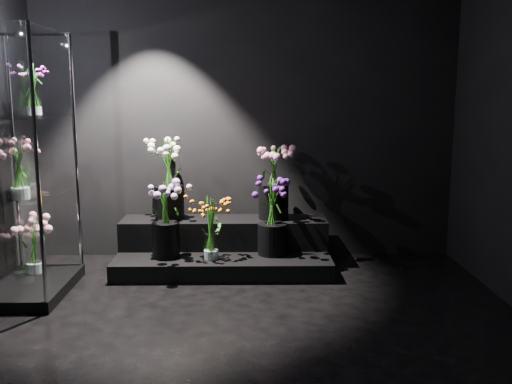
{
  "coord_description": "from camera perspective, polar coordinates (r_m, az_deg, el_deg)",
  "views": [
    {
      "loc": [
        0.02,
        -3.46,
        1.59
      ],
      "look_at": [
        0.09,
        1.2,
        0.77
      ],
      "focal_mm": 40.0,
      "sensor_mm": 36.0,
      "label": 1
    }
  ],
  "objects": [
    {
      "name": "bouquet_purple",
      "position": [
        5.04,
        1.64,
        -2.31
      ],
      "size": [
        0.38,
        0.38,
        0.67
      ],
      "rotation": [
        0.0,
        0.0,
        0.24
      ],
      "color": "black",
      "rests_on": "display_riser"
    },
    {
      "name": "bouquet_case_base_pink",
      "position": [
        5.1,
        -21.33,
        -4.77
      ],
      "size": [
        0.4,
        0.4,
        0.49
      ],
      "rotation": [
        0.0,
        0.0,
        0.31
      ],
      "color": "white",
      "rests_on": "display_case"
    },
    {
      "name": "bouquet_case_pink",
      "position": [
        4.54,
        -22.63,
        2.25
      ],
      "size": [
        0.36,
        0.36,
        0.45
      ],
      "rotation": [
        0.0,
        0.0,
        0.41
      ],
      "color": "white",
      "rests_on": "display_case"
    },
    {
      "name": "bouquet_pink_roses",
      "position": [
        5.27,
        1.78,
        1.23
      ],
      "size": [
        0.36,
        0.36,
        0.67
      ],
      "rotation": [
        0.0,
        0.0,
        0.02
      ],
      "color": "black",
      "rests_on": "display_riser"
    },
    {
      "name": "bouquet_cream_roses",
      "position": [
        5.32,
        -8.72,
        1.75
      ],
      "size": [
        0.5,
        0.5,
        0.74
      ],
      "rotation": [
        0.0,
        0.0,
        0.43
      ],
      "color": "black",
      "rests_on": "display_riser"
    },
    {
      "name": "display_riser",
      "position": [
        5.28,
        -3.23,
        -5.58
      ],
      "size": [
        1.9,
        0.85,
        0.42
      ],
      "color": "black",
      "rests_on": "floor"
    },
    {
      "name": "wall_back",
      "position": [
        5.46,
        -1.06,
        7.99
      ],
      "size": [
        4.0,
        0.0,
        4.0
      ],
      "primitive_type": "plane",
      "rotation": [
        1.57,
        0.0,
        0.0
      ],
      "color": "black",
      "rests_on": "floor"
    },
    {
      "name": "wall_front",
      "position": [
        1.47,
        -1.76,
        2.66
      ],
      "size": [
        4.0,
        0.0,
        4.0
      ],
      "primitive_type": "plane",
      "rotation": [
        -1.57,
        0.0,
        0.0
      ],
      "color": "black",
      "rests_on": "floor"
    },
    {
      "name": "display_case",
      "position": [
        4.75,
        -22.11,
        2.49
      ],
      "size": [
        0.56,
        0.94,
        2.06
      ],
      "color": "black",
      "rests_on": "floor"
    },
    {
      "name": "bouquet_case_magenta",
      "position": [
        4.81,
        -21.42,
        9.67
      ],
      "size": [
        0.28,
        0.28,
        0.4
      ],
      "rotation": [
        0.0,
        0.0,
        -0.24
      ],
      "color": "white",
      "rests_on": "display_case"
    },
    {
      "name": "bouquet_orange_bells",
      "position": [
        4.92,
        -4.54,
        -3.6
      ],
      "size": [
        0.31,
        0.31,
        0.54
      ],
      "rotation": [
        0.0,
        0.0,
        -0.23
      ],
      "color": "white",
      "rests_on": "display_riser"
    },
    {
      "name": "floor",
      "position": [
        3.81,
        -1.13,
        -14.68
      ],
      "size": [
        4.0,
        4.0,
        0.0
      ],
      "primitive_type": "plane",
      "color": "black",
      "rests_on": "ground"
    },
    {
      "name": "bouquet_lilac",
      "position": [
        5.01,
        -9.09,
        -2.15
      ],
      "size": [
        0.41,
        0.41,
        0.66
      ],
      "rotation": [
        0.0,
        0.0,
        -0.07
      ],
      "color": "black",
      "rests_on": "display_riser"
    }
  ]
}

